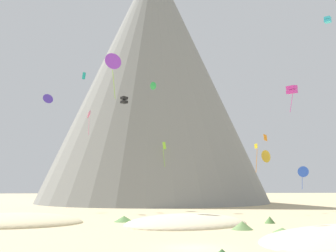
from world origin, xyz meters
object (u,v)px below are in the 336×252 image
(bush_far_right, at_px, (124,219))
(kite_lime_low, at_px, (164,151))
(rock_massif, at_px, (154,91))
(kite_teal_high, at_px, (84,76))
(bush_near_right, at_px, (270,220))
(bush_mid_center, at_px, (282,230))
(kite_gold_low, at_px, (266,156))
(kite_indigo_mid, at_px, (48,99))
(kite_pink_mid, at_px, (90,115))
(kite_black_mid, at_px, (124,100))
(kite_orange_low, at_px, (265,138))
(kite_blue_low, at_px, (303,172))
(kite_green_mid, at_px, (153,86))
(bush_far_left, at_px, (242,225))
(kite_yellow_low, at_px, (256,152))
(kite_violet_mid, at_px, (113,62))
(kite_magenta_mid, at_px, (292,90))
(kite_cyan_high, at_px, (328,20))

(bush_far_right, relative_size, kite_lime_low, 0.43)
(rock_massif, height_order, kite_teal_high, rock_massif)
(bush_near_right, xyz_separation_m, bush_mid_center, (-2.03, -9.67, -0.19))
(kite_gold_low, height_order, kite_lime_low, kite_lime_low)
(kite_indigo_mid, bearing_deg, kite_pink_mid, 110.89)
(bush_near_right, relative_size, kite_black_mid, 0.81)
(bush_mid_center, xyz_separation_m, kite_orange_low, (9.80, 33.86, 12.69))
(bush_near_right, distance_m, kite_blue_low, 28.93)
(kite_indigo_mid, bearing_deg, kite_green_mid, 143.99)
(kite_blue_low, bearing_deg, bush_far_left, 88.00)
(kite_green_mid, height_order, kite_pink_mid, kite_green_mid)
(bush_mid_center, bearing_deg, bush_far_right, 138.44)
(rock_massif, bearing_deg, kite_black_mid, -106.27)
(kite_orange_low, bearing_deg, kite_blue_low, 9.79)
(kite_orange_low, height_order, kite_gold_low, kite_orange_low)
(kite_orange_low, bearing_deg, kite_yellow_low, -111.54)
(kite_yellow_low, xyz_separation_m, kite_violet_mid, (-23.47, -6.69, 12.64))
(rock_massif, distance_m, kite_teal_high, 32.27)
(bush_far_left, height_order, kite_violet_mid, kite_violet_mid)
(bush_far_left, distance_m, kite_violet_mid, 32.15)
(kite_lime_low, bearing_deg, kite_violet_mid, -59.98)
(kite_indigo_mid, bearing_deg, kite_lime_low, 160.67)
(bush_far_right, distance_m, kite_green_mid, 35.53)
(kite_yellow_low, height_order, kite_magenta_mid, kite_magenta_mid)
(kite_gold_low, bearing_deg, bush_mid_center, 137.73)
(kite_blue_low, distance_m, kite_orange_low, 9.12)
(kite_blue_low, xyz_separation_m, kite_yellow_low, (-10.29, -5.67, 3.13))
(kite_gold_low, bearing_deg, kite_cyan_high, 163.46)
(rock_massif, height_order, kite_blue_low, rock_massif)
(rock_massif, xyz_separation_m, kite_green_mid, (-2.23, -32.61, -6.10))
(rock_massif, distance_m, kite_indigo_mid, 38.37)
(kite_pink_mid, bearing_deg, kite_indigo_mid, 55.01)
(bush_mid_center, bearing_deg, kite_teal_high, 117.82)
(kite_gold_low, bearing_deg, bush_far_right, 110.79)
(bush_far_right, xyz_separation_m, kite_violet_mid, (-1.97, 7.98, 22.22))
(rock_massif, bearing_deg, bush_near_right, -81.20)
(kite_gold_low, relative_size, kite_lime_low, 0.43)
(kite_magenta_mid, relative_size, kite_gold_low, 1.79)
(kite_orange_low, bearing_deg, kite_cyan_high, -52.56)
(bush_mid_center, xyz_separation_m, kite_cyan_high, (16.31, 21.31, 30.10))
(bush_far_left, distance_m, kite_green_mid, 44.21)
(kite_magenta_mid, xyz_separation_m, kite_pink_mid, (-33.86, 8.24, -3.46))
(kite_violet_mid, bearing_deg, kite_magenta_mid, 169.47)
(kite_yellow_low, bearing_deg, kite_cyan_high, -91.29)
(kite_yellow_low, bearing_deg, kite_magenta_mid, -67.22)
(bush_mid_center, relative_size, kite_lime_low, 0.33)
(bush_mid_center, relative_size, kite_violet_mid, 0.28)
(bush_near_right, xyz_separation_m, kite_violet_mid, (-19.21, 11.80, 22.18))
(bush_near_right, relative_size, rock_massif, 0.02)
(bush_mid_center, height_order, kite_indigo_mid, kite_indigo_mid)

